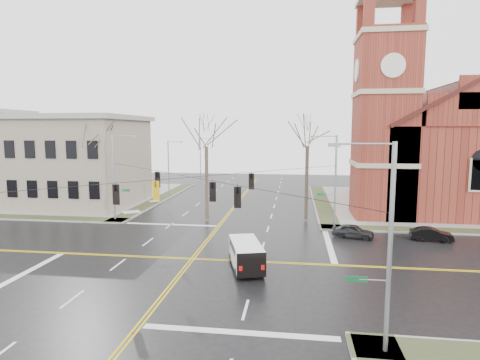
# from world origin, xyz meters

# --- Properties ---
(ground) EXTENTS (120.00, 120.00, 0.00)m
(ground) POSITION_xyz_m (0.00, 0.00, 0.00)
(ground) COLOR black
(ground) RESTS_ON ground
(sidewalks) EXTENTS (80.00, 80.00, 0.17)m
(sidewalks) POSITION_xyz_m (0.00, 0.00, 0.08)
(sidewalks) COLOR gray
(sidewalks) RESTS_ON ground
(road_markings) EXTENTS (100.00, 100.00, 0.01)m
(road_markings) POSITION_xyz_m (0.00, 0.00, 0.01)
(road_markings) COLOR gold
(road_markings) RESTS_ON ground
(church) EXTENTS (24.28, 27.48, 27.50)m
(church) POSITION_xyz_m (24.76, 24.78, 8.43)
(church) COLOR maroon
(church) RESTS_ON ground
(civic_building_a) EXTENTS (18.00, 14.00, 11.00)m
(civic_building_a) POSITION_xyz_m (-22.00, 20.00, 5.50)
(civic_building_a) COLOR gray
(civic_building_a) RESTS_ON ground
(signal_pole_ne) EXTENTS (2.75, 0.22, 9.00)m
(signal_pole_ne) POSITION_xyz_m (11.32, 11.50, 4.95)
(signal_pole_ne) COLOR gray
(signal_pole_ne) RESTS_ON ground
(signal_pole_nw) EXTENTS (2.75, 0.22, 9.00)m
(signal_pole_nw) POSITION_xyz_m (-11.32, 11.50, 4.95)
(signal_pole_nw) COLOR gray
(signal_pole_nw) RESTS_ON ground
(signal_pole_se) EXTENTS (2.75, 0.22, 9.00)m
(signal_pole_se) POSITION_xyz_m (11.32, -11.50, 4.95)
(signal_pole_se) COLOR gray
(signal_pole_se) RESTS_ON ground
(span_wires) EXTENTS (23.02, 23.02, 0.03)m
(span_wires) POSITION_xyz_m (0.00, 0.00, 6.20)
(span_wires) COLOR black
(span_wires) RESTS_ON ground
(traffic_signals) EXTENTS (8.21, 8.26, 1.30)m
(traffic_signals) POSITION_xyz_m (-0.00, -0.67, 5.45)
(traffic_signals) COLOR black
(traffic_signals) RESTS_ON ground
(streetlight_north_a) EXTENTS (2.30, 0.20, 8.00)m
(streetlight_north_a) POSITION_xyz_m (-10.65, 28.00, 4.47)
(streetlight_north_a) COLOR gray
(streetlight_north_a) RESTS_ON ground
(streetlight_north_b) EXTENTS (2.30, 0.20, 8.00)m
(streetlight_north_b) POSITION_xyz_m (-10.65, 48.00, 4.47)
(streetlight_north_b) COLOR gray
(streetlight_north_b) RESTS_ON ground
(cargo_van) EXTENTS (3.16, 5.24, 1.87)m
(cargo_van) POSITION_xyz_m (4.19, -1.40, 1.11)
(cargo_van) COLOR white
(cargo_van) RESTS_ON ground
(parked_car_a) EXTENTS (3.90, 2.33, 1.24)m
(parked_car_a) POSITION_xyz_m (12.80, 7.79, 0.62)
(parked_car_a) COLOR black
(parked_car_a) RESTS_ON ground
(parked_car_b) EXTENTS (3.68, 1.73, 1.17)m
(parked_car_b) POSITION_xyz_m (19.47, 7.70, 0.58)
(parked_car_b) COLOR black
(parked_car_b) RESTS_ON ground
(tree_nw_far) EXTENTS (4.00, 4.00, 11.72)m
(tree_nw_far) POSITION_xyz_m (-14.49, 14.06, 8.48)
(tree_nw_far) COLOR #3E3527
(tree_nw_far) RESTS_ON ground
(tree_nw_near) EXTENTS (4.00, 4.00, 11.63)m
(tree_nw_near) POSITION_xyz_m (-1.72, 12.85, 8.42)
(tree_nw_near) COLOR #3E3527
(tree_nw_near) RESTS_ON ground
(tree_ne) EXTENTS (4.00, 4.00, 11.75)m
(tree_ne) POSITION_xyz_m (8.79, 14.25, 8.50)
(tree_ne) COLOR #3E3527
(tree_ne) RESTS_ON ground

